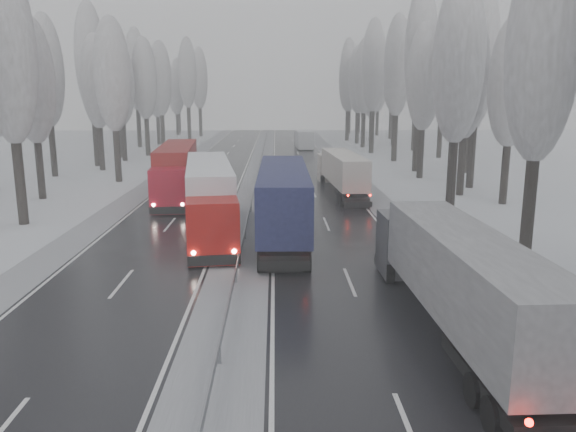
{
  "coord_description": "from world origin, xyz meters",
  "views": [
    {
      "loc": [
        1.83,
        -12.69,
        8.45
      ],
      "look_at": [
        2.5,
        16.45,
        2.2
      ],
      "focal_mm": 35.0,
      "sensor_mm": 36.0,
      "label": 1
    }
  ],
  "objects_px": {
    "truck_red_white": "(209,193)",
    "truck_red_red": "(176,168)",
    "box_truck_distant": "(304,140)",
    "truck_blue_box": "(283,196)",
    "truck_cream_box": "(341,170)",
    "truck_grey_tarp": "(455,273)"
  },
  "relations": [
    {
      "from": "truck_red_white",
      "to": "truck_red_red",
      "type": "height_order",
      "value": "truck_red_red"
    },
    {
      "from": "box_truck_distant",
      "to": "truck_red_red",
      "type": "distance_m",
      "value": 46.23
    },
    {
      "from": "truck_cream_box",
      "to": "box_truck_distant",
      "type": "bearing_deg",
      "value": 88.3
    },
    {
      "from": "box_truck_distant",
      "to": "truck_red_white",
      "type": "bearing_deg",
      "value": -101.97
    },
    {
      "from": "truck_grey_tarp",
      "to": "truck_red_white",
      "type": "xyz_separation_m",
      "value": [
        -10.52,
        15.88,
        0.22
      ]
    },
    {
      "from": "truck_blue_box",
      "to": "truck_red_white",
      "type": "relative_size",
      "value": 1.01
    },
    {
      "from": "truck_cream_box",
      "to": "truck_red_red",
      "type": "distance_m",
      "value": 14.25
    },
    {
      "from": "truck_blue_box",
      "to": "truck_red_white",
      "type": "xyz_separation_m",
      "value": [
        -4.61,
        1.7,
        -0.05
      ]
    },
    {
      "from": "box_truck_distant",
      "to": "truck_red_red",
      "type": "xyz_separation_m",
      "value": [
        -12.99,
        -44.35,
        1.02
      ]
    },
    {
      "from": "truck_blue_box",
      "to": "truck_red_red",
      "type": "xyz_separation_m",
      "value": [
        -8.82,
        14.22,
        -0.03
      ]
    },
    {
      "from": "truck_cream_box",
      "to": "truck_red_red",
      "type": "bearing_deg",
      "value": -177.32
    },
    {
      "from": "truck_grey_tarp",
      "to": "truck_red_white",
      "type": "distance_m",
      "value": 19.05
    },
    {
      "from": "box_truck_distant",
      "to": "truck_blue_box",
      "type": "bearing_deg",
      "value": -97.26
    },
    {
      "from": "truck_grey_tarp",
      "to": "truck_red_red",
      "type": "height_order",
      "value": "truck_red_red"
    },
    {
      "from": "truck_red_red",
      "to": "truck_cream_box",
      "type": "bearing_deg",
      "value": 0.88
    },
    {
      "from": "truck_blue_box",
      "to": "truck_cream_box",
      "type": "height_order",
      "value": "truck_blue_box"
    },
    {
      "from": "truck_grey_tarp",
      "to": "box_truck_distant",
      "type": "xyz_separation_m",
      "value": [
        -1.73,
        72.76,
        -0.79
      ]
    },
    {
      "from": "box_truck_distant",
      "to": "truck_red_red",
      "type": "height_order",
      "value": "truck_red_red"
    },
    {
      "from": "box_truck_distant",
      "to": "truck_red_white",
      "type": "xyz_separation_m",
      "value": [
        -8.79,
        -56.88,
        1.0
      ]
    },
    {
      "from": "box_truck_distant",
      "to": "truck_red_red",
      "type": "relative_size",
      "value": 0.47
    },
    {
      "from": "box_truck_distant",
      "to": "truck_red_white",
      "type": "distance_m",
      "value": 57.56
    },
    {
      "from": "truck_grey_tarp",
      "to": "truck_red_white",
      "type": "relative_size",
      "value": 0.91
    }
  ]
}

